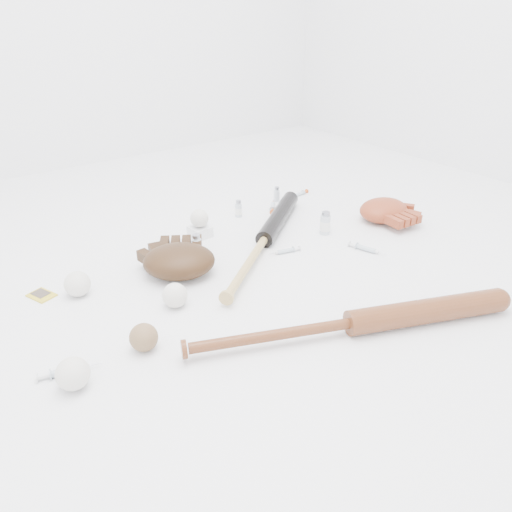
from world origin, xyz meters
TOP-DOWN VIEW (x-y plane):
  - bat_dark at (0.10, 0.12)m, footprint 0.75×0.59m
  - bat_wood at (-0.03, -0.44)m, footprint 0.92×0.43m
  - glove_dark at (-0.24, 0.12)m, footprint 0.38×0.38m
  - glove_tan at (0.64, 0.03)m, footprint 0.27×0.27m
  - trading_card at (-0.65, 0.26)m, footprint 0.08×0.10m
  - pedestal at (-0.04, 0.34)m, footprint 0.08×0.08m
  - baseball_on_pedestal at (-0.04, 0.34)m, footprint 0.07×0.07m
  - baseball_left at (-0.70, -0.20)m, footprint 0.08×0.08m
  - baseball_upper at (-0.55, 0.19)m, footprint 0.08×0.08m
  - baseball_mid at (-0.34, -0.04)m, footprint 0.07×0.07m
  - baseball_aged at (-0.51, -0.17)m, footprint 0.07×0.07m
  - syringe_0 at (-0.70, -0.15)m, footprint 0.17×0.07m
  - syringe_1 at (0.14, 0.03)m, footprint 0.13×0.06m
  - syringe_2 at (0.36, 0.39)m, footprint 0.13×0.14m
  - syringe_3 at (0.38, -0.13)m, footprint 0.07×0.16m
  - syringe_4 at (0.55, 0.44)m, footprint 0.14×0.04m
  - vial_0 at (0.19, 0.41)m, footprint 0.03×0.03m
  - vial_1 at (0.43, 0.45)m, footprint 0.03×0.03m
  - vial_2 at (-0.13, 0.20)m, footprint 0.03×0.03m
  - vial_3 at (0.36, 0.07)m, footprint 0.04×0.04m

SIDE VIEW (x-z plane):
  - trading_card at x=-0.65m, z-range 0.00..0.00m
  - syringe_1 at x=0.14m, z-range 0.00..0.02m
  - syringe_4 at x=0.55m, z-range 0.00..0.02m
  - syringe_3 at x=0.38m, z-range 0.00..0.02m
  - syringe_2 at x=0.36m, z-range 0.00..0.02m
  - syringe_0 at x=-0.70m, z-range 0.00..0.02m
  - pedestal at x=-0.04m, z-range 0.00..0.04m
  - bat_dark at x=0.10m, z-range 0.00..0.07m
  - vial_1 at x=0.43m, z-range 0.00..0.07m
  - bat_wood at x=-0.03m, z-range 0.00..0.07m
  - vial_0 at x=0.19m, z-range 0.00..0.07m
  - baseball_aged at x=-0.51m, z-range 0.00..0.07m
  - baseball_mid at x=-0.34m, z-range 0.00..0.07m
  - baseball_upper at x=-0.55m, z-range 0.00..0.08m
  - baseball_left at x=-0.70m, z-range 0.00..0.08m
  - vial_2 at x=-0.13m, z-range 0.00..0.08m
  - glove_tan at x=0.64m, z-range 0.00..0.09m
  - vial_3 at x=0.36m, z-range 0.00..0.09m
  - glove_dark at x=-0.24m, z-range 0.00..0.10m
  - baseball_on_pedestal at x=-0.04m, z-range 0.04..0.11m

